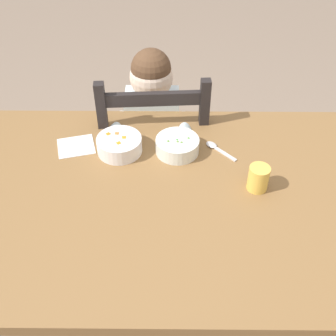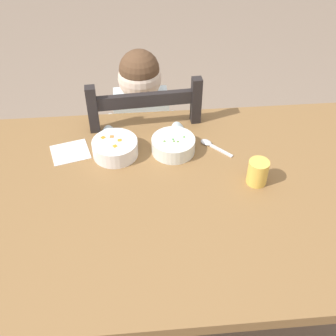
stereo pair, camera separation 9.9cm
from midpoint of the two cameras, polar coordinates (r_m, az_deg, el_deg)
ground_plane at (r=1.96m, az=0.78°, el=-18.93°), size 8.00×8.00×0.00m
dining_table at (r=1.42m, az=1.02°, el=-5.90°), size 1.53×0.91×0.75m
dining_chair at (r=1.92m, az=-4.63°, el=1.09°), size 0.45×0.45×0.93m
child_figure at (r=1.80m, az=-5.05°, el=5.40°), size 0.32×0.31×0.98m
bowl_of_peas at (r=1.48m, az=-1.20°, el=3.06°), size 0.15×0.15×0.06m
bowl_of_carrots at (r=1.49m, az=-8.98°, el=2.66°), size 0.16×0.16×0.06m
spoon at (r=1.53m, az=3.87°, el=3.06°), size 0.11×0.11×0.01m
drinking_cup at (r=1.38m, az=9.89°, el=-0.62°), size 0.07×0.07×0.08m
paper_napkin at (r=1.55m, az=-14.72°, el=2.00°), size 0.15×0.14×0.00m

